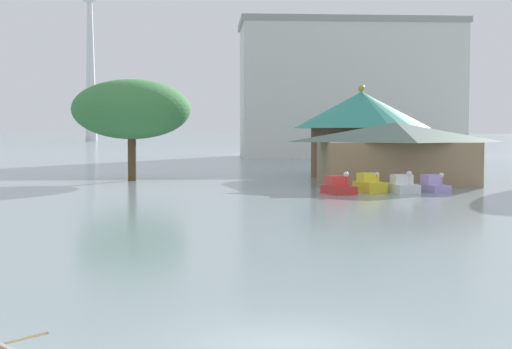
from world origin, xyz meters
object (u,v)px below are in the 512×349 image
(pedal_boat_red, at_px, (338,187))
(background_building_block, at_px, (349,89))
(pedal_boat_white, at_px, (403,185))
(shoreline_tree_tall_left, at_px, (132,109))
(green_roof_pavilion, at_px, (361,128))
(distant_broadcast_tower, at_px, (90,15))
(pedal_boat_lavender, at_px, (433,185))
(boathouse, at_px, (396,152))
(pedal_boat_yellow, at_px, (369,184))

(pedal_boat_red, relative_size, background_building_block, 0.08)
(pedal_boat_red, distance_m, pedal_boat_white, 4.91)
(pedal_boat_white, distance_m, shoreline_tree_tall_left, 26.19)
(pedal_boat_red, xyz_separation_m, background_building_block, (14.92, 73.56, 11.04))
(pedal_boat_white, height_order, green_roof_pavilion, green_roof_pavilion)
(pedal_boat_red, bearing_deg, shoreline_tree_tall_left, -152.52)
(shoreline_tree_tall_left, xyz_separation_m, distant_broadcast_tower, (-42.47, 252.00, 46.83))
(pedal_boat_red, distance_m, green_roof_pavilion, 21.35)
(background_building_block, bearing_deg, distant_broadcast_tower, 110.81)
(background_building_block, bearing_deg, green_roof_pavilion, -99.64)
(green_roof_pavilion, bearing_deg, distant_broadcast_tower, 104.63)
(green_roof_pavilion, xyz_separation_m, background_building_block, (9.08, 53.48, 6.73))
(pedal_boat_lavender, xyz_separation_m, distant_broadcast_tower, (-65.98, 265.67, 52.76))
(boathouse, bearing_deg, pedal_boat_lavender, -82.39)
(distant_broadcast_tower, bearing_deg, shoreline_tree_tall_left, -80.43)
(pedal_boat_red, xyz_separation_m, boathouse, (6.38, 8.59, 2.22))
(boathouse, relative_size, distant_broadcast_tower, 0.10)
(green_roof_pavilion, bearing_deg, boathouse, -87.30)
(pedal_boat_white, xyz_separation_m, shoreline_tree_tall_left, (-21.03, 14.45, 5.90))
(background_building_block, height_order, distant_broadcast_tower, distant_broadcast_tower)
(shoreline_tree_tall_left, bearing_deg, distant_broadcast_tower, 99.57)
(shoreline_tree_tall_left, xyz_separation_m, background_building_block, (31.09, 58.47, 5.13))
(pedal_boat_white, height_order, background_building_block, background_building_block)
(pedal_boat_white, bearing_deg, pedal_boat_lavender, 99.38)
(pedal_boat_red, bearing_deg, green_roof_pavilion, 144.30)
(pedal_boat_yellow, xyz_separation_m, distant_broadcast_tower, (-61.21, 265.67, 52.70))
(boathouse, relative_size, shoreline_tree_tall_left, 1.23)
(pedal_boat_red, xyz_separation_m, pedal_boat_lavender, (7.34, 1.41, -0.02))
(boathouse, distance_m, background_building_block, 66.12)
(pedal_boat_yellow, xyz_separation_m, pedal_boat_white, (2.30, -0.77, -0.03))
(pedal_boat_yellow, bearing_deg, boathouse, 134.78)
(pedal_boat_yellow, relative_size, pedal_boat_white, 1.02)
(pedal_boat_white, distance_m, pedal_boat_lavender, 2.59)
(pedal_boat_red, relative_size, pedal_boat_yellow, 1.01)
(pedal_boat_yellow, distance_m, pedal_boat_white, 2.43)
(pedal_boat_yellow, distance_m, pedal_boat_lavender, 4.77)
(background_building_block, xyz_separation_m, distant_broadcast_tower, (-73.56, 193.52, 41.70))
(green_roof_pavilion, bearing_deg, pedal_boat_lavender, -85.40)
(pedal_boat_yellow, height_order, boathouse, boathouse)
(background_building_block, bearing_deg, pedal_boat_red, -101.47)
(pedal_boat_lavender, relative_size, shoreline_tree_tall_left, 0.28)
(pedal_boat_lavender, height_order, shoreline_tree_tall_left, shoreline_tree_tall_left)
(pedal_boat_lavender, distance_m, distant_broadcast_tower, 278.78)
(pedal_boat_red, distance_m, pedal_boat_yellow, 2.93)
(pedal_boat_yellow, xyz_separation_m, pedal_boat_lavender, (4.77, -0.00, -0.06))
(pedal_boat_white, distance_m, boathouse, 8.39)
(pedal_boat_yellow, relative_size, background_building_block, 0.08)
(shoreline_tree_tall_left, bearing_deg, background_building_block, 62.00)
(shoreline_tree_tall_left, bearing_deg, pedal_boat_white, -34.49)
(boathouse, bearing_deg, pedal_boat_white, -100.75)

